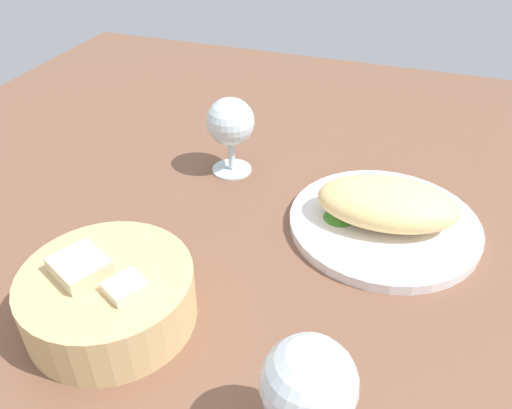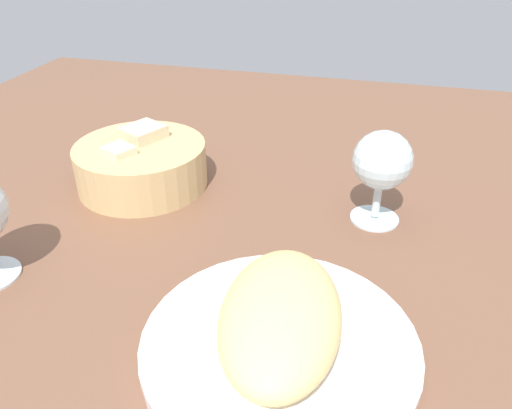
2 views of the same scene
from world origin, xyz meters
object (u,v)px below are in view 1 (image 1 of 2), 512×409
(bread_basket, at_px, (108,295))
(wine_glass_far, at_px, (308,387))
(plate, at_px, (384,224))
(wine_glass_near, at_px, (230,125))

(bread_basket, relative_size, wine_glass_far, 1.47)
(plate, relative_size, wine_glass_near, 2.08)
(bread_basket, bearing_deg, plate, -134.81)
(wine_glass_near, height_order, wine_glass_far, wine_glass_far)
(wine_glass_far, bearing_deg, wine_glass_near, -60.59)
(plate, distance_m, bread_basket, 0.37)
(wine_glass_near, bearing_deg, wine_glass_far, 119.41)
(plate, distance_m, wine_glass_near, 0.27)
(wine_glass_far, bearing_deg, bread_basket, -16.86)
(bread_basket, relative_size, wine_glass_near, 1.51)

